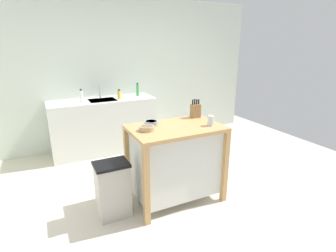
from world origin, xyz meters
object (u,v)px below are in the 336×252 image
Objects in this scene: bowl_ceramic_small at (151,123)px; drinking_cup at (210,121)px; kitchen_island at (176,159)px; bowl_stoneware_deep at (147,128)px; trash_bin at (113,189)px; bottle_hand_soap at (119,95)px; bottle_dish_soap at (81,96)px; bottle_spray_cleaner at (138,90)px; sink_faucet at (100,92)px; knife_block at (195,110)px.

drinking_cup is at bearing -28.72° from bowl_ceramic_small.
drinking_cup is at bearing -21.30° from kitchen_island.
kitchen_island is 0.56m from bowl_stoneware_deep.
kitchen_island reaches higher than trash_bin.
bowl_stoneware_deep is at bearing -97.07° from bottle_hand_soap.
trash_bin is (-0.54, -0.18, -0.63)m from bowl_ceramic_small.
bowl_stoneware_deep reaches higher than kitchen_island.
bottle_spray_cleaner is (0.99, 0.08, 0.01)m from bottle_dish_soap.
bottle_spray_cleaner is at bearing 62.32° from trash_bin.
sink_faucet is (0.36, 2.03, 0.71)m from trash_bin.
drinking_cup reaches higher than bowl_ceramic_small.
bottle_spray_cleaner reaches higher than drinking_cup.
bottle_dish_soap is (-0.34, -0.17, -0.01)m from sink_faucet.
knife_block is 0.64m from bowl_ceramic_small.
bottle_hand_soap is 0.71× the size of bottle_spray_cleaner.
bottle_spray_cleaner is (-0.12, 2.09, 0.04)m from drinking_cup.
kitchen_island is 1.89m from bottle_hand_soap.
knife_block is at bearing -84.97° from bottle_spray_cleaner.
trash_bin is (-0.42, -0.01, -0.63)m from bowl_stoneware_deep.
sink_faucet is at bearing 95.42° from bowl_ceramic_small.
bowl_stoneware_deep is 2.02m from sink_faucet.
knife_block reaches higher than sink_faucet.
bottle_spray_cleaner is at bearing 93.17° from drinking_cup.
bottle_hand_soap is at bearing -161.57° from bottle_spray_cleaner.
bowl_ceramic_small is 0.65× the size of bottle_spray_cleaner.
bowl_stoneware_deep is 0.98× the size of bottle_hand_soap.
drinking_cup is 0.50× the size of bottle_spray_cleaner.
bottle_dish_soap is at bearing 118.89° from drinking_cup.
sink_faucet reaches higher than trash_bin.
drinking_cup is 0.56× the size of bottle_dish_soap.
bowl_stoneware_deep reaches higher than bowl_ceramic_small.
kitchen_island is 8.95× the size of drinking_cup.
bowl_ceramic_small is at bearing 151.28° from drinking_cup.
bottle_hand_soap is at bearing 93.85° from kitchen_island.
bottle_dish_soap is at bearing 106.91° from bowl_ceramic_small.
bottle_spray_cleaner reaches higher than kitchen_island.
knife_block is 1.43× the size of bottle_hand_soap.
bottle_hand_soap is at bearing 108.42° from knife_block.
bottle_spray_cleaner reaches higher than bottle_hand_soap.
drinking_cup is at bearing -75.91° from bottle_hand_soap.
bowl_ceramic_small is at bearing -84.58° from sink_faucet.
sink_faucet is 1.32× the size of bottle_hand_soap.
kitchen_island is at bearing -97.46° from bottle_spray_cleaner.
sink_faucet is at bearing 26.49° from bottle_dish_soap.
bowl_stoneware_deep is at bearing -107.28° from bottle_spray_cleaner.
trash_bin is (-0.77, 0.00, -0.20)m from kitchen_island.
bowl_ceramic_small reaches higher than kitchen_island.
drinking_cup is at bearing -12.30° from bowl_stoneware_deep.
bottle_spray_cleaner is (0.60, 1.93, 0.08)m from bowl_stoneware_deep.
drinking_cup is at bearing -61.11° from bottle_dish_soap.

